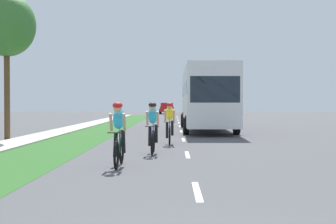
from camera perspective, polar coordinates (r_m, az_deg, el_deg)
name	(u,v)px	position (r m, az deg, el deg)	size (l,w,h in m)	color
ground_plane	(181,133)	(23.48, 1.73, -2.67)	(120.00, 120.00, 0.00)	#4C4C4F
grass_verge	(96,133)	(23.83, -9.20, -2.62)	(2.59, 70.00, 0.01)	#2D6026
sidewalk_concrete	(57,133)	(24.27, -14.02, -2.57)	(1.54, 70.00, 0.10)	#B2ADA3
lane_markings_center	(180,129)	(27.47, 1.58, -2.12)	(0.12, 52.20, 0.01)	white
cyclist_lead	(119,133)	(10.97, -6.29, -2.74)	(0.42, 1.72, 1.58)	black
cyclist_trailing	(153,127)	(13.77, -1.95, -1.95)	(0.42, 1.72, 1.58)	black
cyclist_distant	(170,123)	(16.89, 0.21, -1.39)	(0.42, 1.72, 1.58)	black
bus_white	(206,96)	(25.97, 4.84, 2.05)	(2.78, 11.60, 3.48)	silver
suv_dark_green	(196,110)	(42.58, 3.63, 0.29)	(2.15, 4.70, 1.79)	#194C2D
sedan_silver	(191,110)	(54.58, 2.92, 0.28)	(1.98, 4.30, 1.52)	#A5A8AD
pickup_red	(167,108)	(66.26, -0.12, 0.48)	(2.22, 5.10, 1.64)	red
street_tree_near	(7,26)	(20.32, -19.88, 10.29)	(2.41, 2.41, 6.18)	brown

